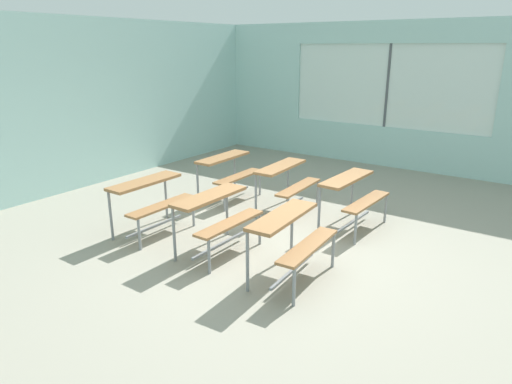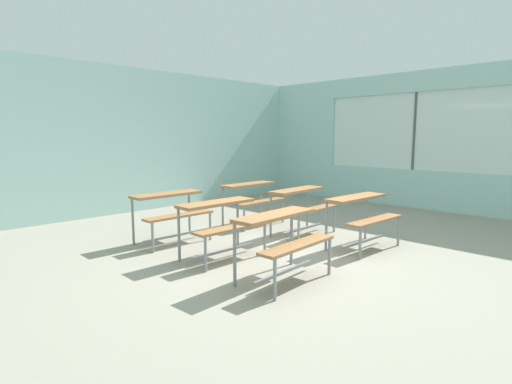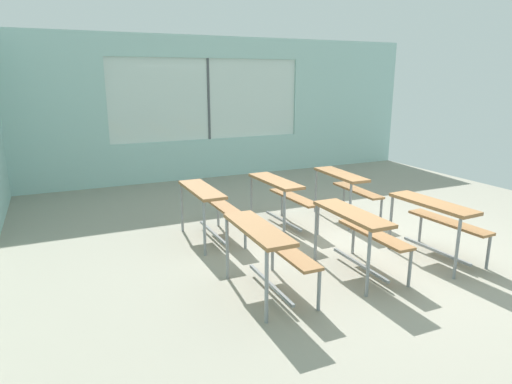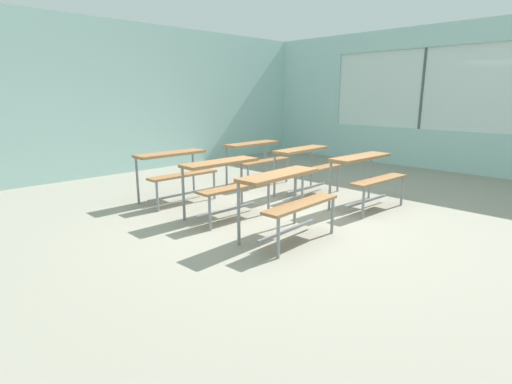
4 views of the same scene
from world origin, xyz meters
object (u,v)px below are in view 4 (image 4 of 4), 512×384
desk_bench_r0c0 (286,190)px  desk_bench_r0c1 (367,169)px  desk_bench_r1c0 (226,175)px  desk_bench_r2c0 (175,165)px  desk_bench_r1c1 (306,160)px  desk_bench_r2c1 (256,153)px

desk_bench_r0c0 → desk_bench_r0c1: 1.78m
desk_bench_r1c0 → desk_bench_r2c0: size_ratio=1.00×
desk_bench_r0c0 → desk_bench_r1c1: (1.81, 1.15, 0.00)m
desk_bench_r0c1 → desk_bench_r1c1: bearing=91.0°
desk_bench_r1c1 → desk_bench_r2c0: 2.09m
desk_bench_r0c0 → desk_bench_r1c1: size_ratio=1.00×
desk_bench_r1c1 → desk_bench_r0c1: bearing=-94.1°
desk_bench_r0c1 → desk_bench_r1c0: (-1.72, 1.06, 0.00)m
desk_bench_r1c0 → desk_bench_r2c1: (1.71, 1.16, 0.00)m
desk_bench_r1c0 → desk_bench_r2c1: same height
desk_bench_r0c1 → desk_bench_r2c0: size_ratio=1.02×
desk_bench_r1c0 → desk_bench_r2c0: bearing=92.1°
desk_bench_r0c0 → desk_bench_r2c0: (0.03, 2.25, 0.00)m
desk_bench_r1c0 → desk_bench_r2c0: 1.15m
desk_bench_r1c0 → desk_bench_r2c1: size_ratio=1.00×
desk_bench_r0c0 → desk_bench_r2c1: (1.77, 2.27, 0.00)m
desk_bench_r2c0 → desk_bench_r1c1: bearing=-31.1°
desk_bench_r2c1 → desk_bench_r0c0: bearing=-128.5°
desk_bench_r0c1 → desk_bench_r2c1: bearing=92.9°
desk_bench_r0c0 → desk_bench_r2c1: same height
desk_bench_r0c1 → desk_bench_r0c0: bearing=-175.9°
desk_bench_r1c0 → desk_bench_r1c1: bearing=2.4°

